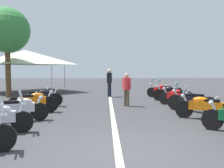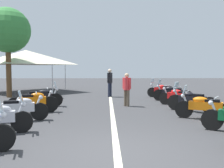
{
  "view_description": "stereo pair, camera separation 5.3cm",
  "coord_description": "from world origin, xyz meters",
  "px_view_note": "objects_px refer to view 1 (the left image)",
  "views": [
    {
      "loc": [
        -5.18,
        0.27,
        1.82
      ],
      "look_at": [
        5.15,
        0.0,
        1.16
      ],
      "focal_mm": 39.49,
      "sensor_mm": 36.0,
      "label": 1
    },
    {
      "loc": [
        -5.18,
        0.21,
        1.82
      ],
      "look_at": [
        5.15,
        0.0,
        1.16
      ],
      "focal_mm": 39.49,
      "sensor_mm": 36.0,
      "label": 2
    }
  ],
  "objects_px": {
    "motorcycle_right_row_3": "(191,100)",
    "roadside_tree_1": "(7,31)",
    "motorcycle_right_row_2": "(205,107)",
    "motorcycle_left_row_2": "(19,109)",
    "motorcycle_right_row_4": "(179,97)",
    "bystander_2": "(109,80)",
    "bystander_3": "(127,87)",
    "event_tent": "(25,57)",
    "motorcycle_right_row_6": "(163,90)",
    "motorcycle_left_row_3": "(33,102)",
    "motorcycle_left_row_4": "(40,97)",
    "motorcycle_right_row_5": "(172,93)"
  },
  "relations": [
    {
      "from": "motorcycle_left_row_4",
      "to": "motorcycle_right_row_4",
      "type": "relative_size",
      "value": 1.21
    },
    {
      "from": "motorcycle_left_row_4",
      "to": "bystander_2",
      "type": "height_order",
      "value": "bystander_2"
    },
    {
      "from": "motorcycle_right_row_3",
      "to": "bystander_2",
      "type": "xyz_separation_m",
      "value": [
        5.47,
        3.34,
        0.57
      ]
    },
    {
      "from": "motorcycle_right_row_3",
      "to": "roadside_tree_1",
      "type": "bearing_deg",
      "value": 9.8
    },
    {
      "from": "motorcycle_right_row_3",
      "to": "motorcycle_right_row_5",
      "type": "relative_size",
      "value": 0.89
    },
    {
      "from": "motorcycle_left_row_3",
      "to": "bystander_2",
      "type": "distance_m",
      "value": 6.47
    },
    {
      "from": "event_tent",
      "to": "motorcycle_right_row_5",
      "type": "bearing_deg",
      "value": -119.75
    },
    {
      "from": "motorcycle_right_row_6",
      "to": "roadside_tree_1",
      "type": "height_order",
      "value": "roadside_tree_1"
    },
    {
      "from": "motorcycle_left_row_2",
      "to": "motorcycle_right_row_4",
      "type": "distance_m",
      "value": 7.32
    },
    {
      "from": "motorcycle_right_row_4",
      "to": "roadside_tree_1",
      "type": "relative_size",
      "value": 0.32
    },
    {
      "from": "motorcycle_right_row_6",
      "to": "motorcycle_left_row_4",
      "type": "bearing_deg",
      "value": 60.29
    },
    {
      "from": "motorcycle_left_row_4",
      "to": "bystander_2",
      "type": "bearing_deg",
      "value": 41.41
    },
    {
      "from": "motorcycle_right_row_3",
      "to": "motorcycle_right_row_5",
      "type": "distance_m",
      "value": 3.2
    },
    {
      "from": "motorcycle_left_row_4",
      "to": "motorcycle_right_row_6",
      "type": "relative_size",
      "value": 1.14
    },
    {
      "from": "motorcycle_right_row_5",
      "to": "motorcycle_left_row_3",
      "type": "bearing_deg",
      "value": 56.44
    },
    {
      "from": "bystander_2",
      "to": "motorcycle_right_row_2",
      "type": "bearing_deg",
      "value": -30.94
    },
    {
      "from": "motorcycle_right_row_2",
      "to": "bystander_2",
      "type": "relative_size",
      "value": 1.09
    },
    {
      "from": "motorcycle_left_row_2",
      "to": "motorcycle_right_row_3",
      "type": "bearing_deg",
      "value": -1.23
    },
    {
      "from": "motorcycle_right_row_6",
      "to": "bystander_3",
      "type": "bearing_deg",
      "value": 86.09
    },
    {
      "from": "motorcycle_left_row_2",
      "to": "motorcycle_left_row_4",
      "type": "distance_m",
      "value": 3.25
    },
    {
      "from": "motorcycle_left_row_4",
      "to": "motorcycle_left_row_2",
      "type": "bearing_deg",
      "value": -96.28
    },
    {
      "from": "motorcycle_left_row_4",
      "to": "roadside_tree_1",
      "type": "xyz_separation_m",
      "value": [
        3.81,
        2.97,
        3.66
      ]
    },
    {
      "from": "motorcycle_right_row_4",
      "to": "motorcycle_right_row_6",
      "type": "relative_size",
      "value": 0.94
    },
    {
      "from": "motorcycle_right_row_4",
      "to": "bystander_2",
      "type": "distance_m",
      "value": 5.12
    },
    {
      "from": "motorcycle_right_row_6",
      "to": "bystander_3",
      "type": "height_order",
      "value": "bystander_3"
    },
    {
      "from": "bystander_2",
      "to": "roadside_tree_1",
      "type": "distance_m",
      "value": 7.01
    },
    {
      "from": "motorcycle_left_row_4",
      "to": "motorcycle_right_row_3",
      "type": "xyz_separation_m",
      "value": [
        -1.5,
        -6.67,
        0.01
      ]
    },
    {
      "from": "motorcycle_right_row_4",
      "to": "bystander_3",
      "type": "height_order",
      "value": "bystander_3"
    },
    {
      "from": "roadside_tree_1",
      "to": "motorcycle_right_row_3",
      "type": "bearing_deg",
      "value": -118.82
    },
    {
      "from": "motorcycle_left_row_2",
      "to": "motorcycle_right_row_5",
      "type": "relative_size",
      "value": 0.99
    },
    {
      "from": "motorcycle_right_row_3",
      "to": "bystander_3",
      "type": "relative_size",
      "value": 1.1
    },
    {
      "from": "motorcycle_right_row_2",
      "to": "motorcycle_right_row_3",
      "type": "distance_m",
      "value": 1.61
    },
    {
      "from": "motorcycle_right_row_3",
      "to": "roadside_tree_1",
      "type": "distance_m",
      "value": 11.59
    },
    {
      "from": "motorcycle_left_row_2",
      "to": "motorcycle_left_row_3",
      "type": "relative_size",
      "value": 0.98
    },
    {
      "from": "motorcycle_right_row_3",
      "to": "bystander_2",
      "type": "relative_size",
      "value": 0.98
    },
    {
      "from": "motorcycle_right_row_4",
      "to": "motorcycle_left_row_2",
      "type": "bearing_deg",
      "value": 66.76
    },
    {
      "from": "motorcycle_right_row_5",
      "to": "event_tent",
      "type": "bearing_deg",
      "value": -0.26
    },
    {
      "from": "motorcycle_left_row_2",
      "to": "motorcycle_right_row_4",
      "type": "xyz_separation_m",
      "value": [
        3.36,
        -6.5,
        -0.0
      ]
    },
    {
      "from": "motorcycle_left_row_2",
      "to": "bystander_2",
      "type": "height_order",
      "value": "bystander_2"
    },
    {
      "from": "bystander_3",
      "to": "event_tent",
      "type": "height_order",
      "value": "event_tent"
    },
    {
      "from": "motorcycle_left_row_2",
      "to": "motorcycle_right_row_3",
      "type": "relative_size",
      "value": 1.11
    },
    {
      "from": "motorcycle_right_row_2",
      "to": "motorcycle_right_row_4",
      "type": "relative_size",
      "value": 1.1
    },
    {
      "from": "roadside_tree_1",
      "to": "event_tent",
      "type": "bearing_deg",
      "value": 0.55
    },
    {
      "from": "roadside_tree_1",
      "to": "event_tent",
      "type": "xyz_separation_m",
      "value": [
        3.44,
        0.03,
        -1.47
      ]
    },
    {
      "from": "motorcycle_right_row_2",
      "to": "roadside_tree_1",
      "type": "distance_m",
      "value": 12.35
    },
    {
      "from": "bystander_2",
      "to": "roadside_tree_1",
      "type": "height_order",
      "value": "roadside_tree_1"
    },
    {
      "from": "motorcycle_right_row_2",
      "to": "motorcycle_right_row_3",
      "type": "xyz_separation_m",
      "value": [
        1.61,
        -0.08,
        0.01
      ]
    },
    {
      "from": "motorcycle_right_row_2",
      "to": "event_tent",
      "type": "relative_size",
      "value": 0.34
    },
    {
      "from": "motorcycle_left_row_2",
      "to": "motorcycle_right_row_2",
      "type": "bearing_deg",
      "value": -15.0
    },
    {
      "from": "motorcycle_right_row_6",
      "to": "motorcycle_left_row_2",
      "type": "bearing_deg",
      "value": 78.84
    }
  ]
}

